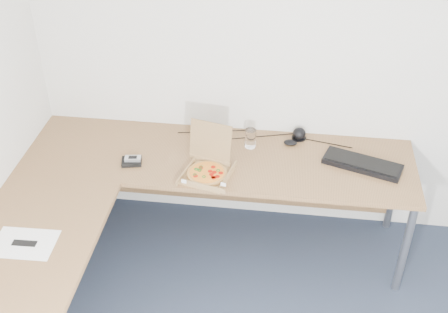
# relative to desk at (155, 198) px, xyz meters

# --- Properties ---
(room_shell) EXTENTS (3.50, 3.50, 2.50)m
(room_shell) POSITION_rel_desk_xyz_m (0.82, -0.97, 0.55)
(room_shell) COLOR silver
(room_shell) RESTS_ON ground
(desk) EXTENTS (2.50, 2.20, 0.73)m
(desk) POSITION_rel_desk_xyz_m (0.00, 0.00, 0.00)
(desk) COLOR brown
(desk) RESTS_ON ground
(pizza_box) EXTENTS (0.27, 0.32, 0.28)m
(pizza_box) POSITION_rel_desk_xyz_m (0.28, 0.23, 0.06)
(pizza_box) COLOR #A17C4B
(pizza_box) RESTS_ON desk
(drinking_glass) EXTENTS (0.07, 0.07, 0.13)m
(drinking_glass) POSITION_rel_desk_xyz_m (0.51, 0.57, 0.09)
(drinking_glass) COLOR silver
(drinking_glass) RESTS_ON desk
(keyboard) EXTENTS (0.51, 0.32, 0.03)m
(keyboard) POSITION_rel_desk_xyz_m (1.23, 0.44, 0.04)
(keyboard) COLOR black
(keyboard) RESTS_ON desk
(mouse) EXTENTS (0.10, 0.08, 0.03)m
(mouse) POSITION_rel_desk_xyz_m (0.78, 0.62, 0.05)
(mouse) COLOR black
(mouse) RESTS_ON desk
(wallet) EXTENTS (0.14, 0.13, 0.02)m
(wallet) POSITION_rel_desk_xyz_m (-0.21, 0.29, 0.04)
(wallet) COLOR black
(wallet) RESTS_ON desk
(phone) EXTENTS (0.11, 0.07, 0.02)m
(phone) POSITION_rel_desk_xyz_m (-0.20, 0.29, 0.06)
(phone) COLOR #B2B5BA
(phone) RESTS_ON wallet
(paper_sheet) EXTENTS (0.34, 0.24, 0.00)m
(paper_sheet) POSITION_rel_desk_xyz_m (-0.59, -0.49, 0.03)
(paper_sheet) COLOR white
(paper_sheet) RESTS_ON desk
(dome_speaker) EXTENTS (0.10, 0.10, 0.08)m
(dome_speaker) POSITION_rel_desk_xyz_m (0.83, 0.71, 0.07)
(dome_speaker) COLOR black
(dome_speaker) RESTS_ON desk
(cable_bundle) EXTENTS (0.57, 0.12, 0.01)m
(cable_bundle) POSITION_rel_desk_xyz_m (0.57, 0.69, 0.03)
(cable_bundle) COLOR black
(cable_bundle) RESTS_ON desk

